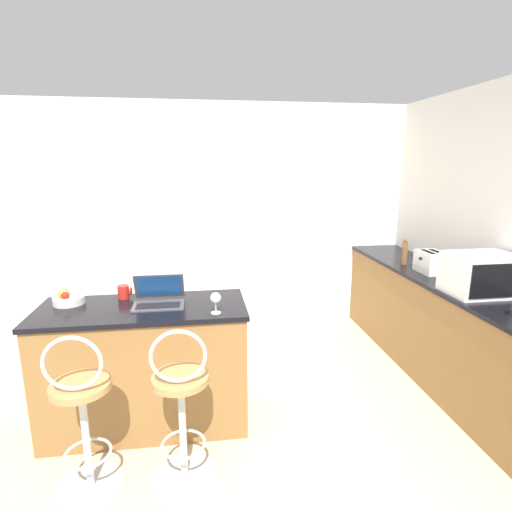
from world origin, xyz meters
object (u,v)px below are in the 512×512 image
object	(u,v)px
toaster	(431,262)
wine_glass_short	(216,299)
laptop	(159,297)
fruit_bowl	(68,299)
bar_stool_near	(83,418)
microwave	(481,274)
mug_red	(124,292)
bar_stool_far	(182,410)
pepper_mill	(405,252)

from	to	relation	value
toaster	wine_glass_short	size ratio (longest dim) A/B	1.94
laptop	fruit_bowl	world-z (taller)	laptop
bar_stool_near	microwave	bearing A→B (deg)	10.57
wine_glass_short	mug_red	size ratio (longest dim) A/B	1.42
bar_stool_near	microwave	distance (m)	2.96
toaster	mug_red	size ratio (longest dim) A/B	2.75
bar_stool_far	wine_glass_short	bearing A→B (deg)	60.29
laptop	microwave	xyz separation A→B (m)	(2.45, -0.13, 0.11)
wine_glass_short	mug_red	distance (m)	0.79
bar_stool_near	mug_red	distance (m)	0.97
toaster	wine_glass_short	bearing A→B (deg)	-159.63
bar_stool_near	laptop	xyz separation A→B (m)	(0.40, 0.66, 0.50)
bar_stool_far	fruit_bowl	bearing A→B (deg)	137.22
mug_red	laptop	bearing A→B (deg)	-31.68
microwave	toaster	size ratio (longest dim) A/B	1.76
laptop	wine_glass_short	xyz separation A→B (m)	(0.40, -0.25, 0.05)
laptop	fruit_bowl	bearing A→B (deg)	171.46
mug_red	pepper_mill	world-z (taller)	pepper_mill
mug_red	bar_stool_far	bearing A→B (deg)	-62.10
laptop	toaster	size ratio (longest dim) A/B	1.27
toaster	bar_stool_far	bearing A→B (deg)	-152.79
laptop	microwave	world-z (taller)	microwave
bar_stool_near	mug_red	size ratio (longest dim) A/B	10.07
pepper_mill	laptop	bearing A→B (deg)	-160.33
mug_red	fruit_bowl	bearing A→B (deg)	-169.49
bar_stool_near	toaster	size ratio (longest dim) A/B	3.66
laptop	microwave	distance (m)	2.46
toaster	pepper_mill	xyz separation A→B (m)	(-0.09, 0.33, 0.03)
toaster	fruit_bowl	distance (m)	3.12
laptop	wine_glass_short	world-z (taller)	laptop
laptop	pepper_mill	xyz separation A→B (m)	(2.35, 0.84, 0.07)
pepper_mill	wine_glass_short	bearing A→B (deg)	-150.85
laptop	fruit_bowl	xyz separation A→B (m)	(-0.65, 0.10, -0.02)
toaster	pepper_mill	distance (m)	0.34
bar_stool_far	toaster	size ratio (longest dim) A/B	3.66
fruit_bowl	pepper_mill	bearing A→B (deg)	13.87
microwave	laptop	bearing A→B (deg)	177.05
microwave	mug_red	world-z (taller)	microwave
laptop	toaster	distance (m)	2.49
wine_glass_short	mug_red	world-z (taller)	wine_glass_short
laptop	wine_glass_short	bearing A→B (deg)	-31.69
bar_stool_far	pepper_mill	xyz separation A→B (m)	(2.18, 1.50, 0.57)
microwave	pepper_mill	size ratio (longest dim) A/B	1.87
pepper_mill	bar_stool_far	bearing A→B (deg)	-145.54
wine_glass_short	toaster	bearing A→B (deg)	20.37
bar_stool_near	toaster	world-z (taller)	toaster
bar_stool_near	toaster	xyz separation A→B (m)	(2.83, 1.17, 0.54)
bar_stool_far	laptop	xyz separation A→B (m)	(-0.16, 0.66, 0.50)
microwave	wine_glass_short	xyz separation A→B (m)	(-2.05, -0.12, -0.06)
mug_red	wine_glass_short	bearing A→B (deg)	-31.69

